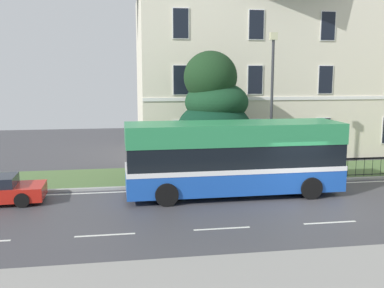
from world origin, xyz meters
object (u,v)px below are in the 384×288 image
object	(u,v)px
georgian_townhouse	(268,63)
evergreen_tree	(213,123)
street_lamp_post	(272,96)
single_decker_bus	(234,157)

from	to	relation	value
georgian_townhouse	evergreen_tree	xyz separation A→B (m)	(-5.16, -6.52, -3.29)
evergreen_tree	street_lamp_post	bearing A→B (deg)	-26.68
georgian_townhouse	single_decker_bus	size ratio (longest dim) A/B	1.88
single_decker_bus	street_lamp_post	bearing A→B (deg)	46.78
single_decker_bus	street_lamp_post	distance (m)	4.70
street_lamp_post	georgian_townhouse	bearing A→B (deg)	72.83
georgian_townhouse	evergreen_tree	bearing A→B (deg)	-128.36
evergreen_tree	street_lamp_post	xyz separation A→B (m)	(2.72, -1.37, 1.49)
georgian_townhouse	single_decker_bus	bearing A→B (deg)	-115.35
evergreen_tree	georgian_townhouse	bearing A→B (deg)	51.64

